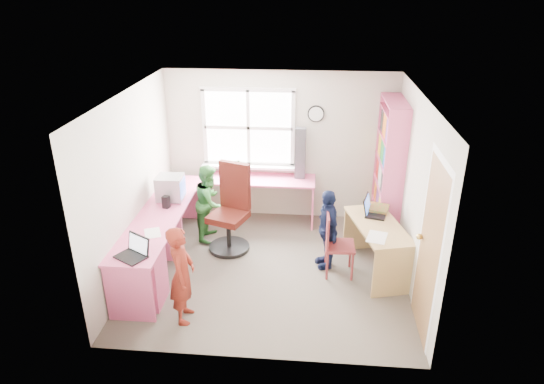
# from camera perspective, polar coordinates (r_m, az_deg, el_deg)

# --- Properties ---
(room) EXTENTS (3.64, 3.44, 2.44)m
(room) POSITION_cam_1_polar(r_m,az_deg,el_deg) (6.24, -0.02, 0.83)
(room) COLOR #4E463D
(room) RESTS_ON ground
(l_desk) EXTENTS (2.38, 2.95, 0.75)m
(l_desk) POSITION_cam_1_polar(r_m,az_deg,el_deg) (6.49, -12.08, -6.30)
(l_desk) COLOR pink
(l_desk) RESTS_ON ground
(right_desk) EXTENTS (0.85, 1.32, 0.70)m
(right_desk) POSITION_cam_1_polar(r_m,az_deg,el_deg) (6.60, 12.26, -5.24)
(right_desk) COLOR tan
(right_desk) RESTS_ON ground
(bookshelf) EXTENTS (0.30, 1.02, 2.10)m
(bookshelf) POSITION_cam_1_polar(r_m,az_deg,el_deg) (7.39, 13.52, 2.14)
(bookshelf) COLOR pink
(bookshelf) RESTS_ON ground
(swivel_chair) EXTENTS (0.76, 0.76, 1.28)m
(swivel_chair) POSITION_cam_1_polar(r_m,az_deg,el_deg) (7.02, -4.83, -2.50)
(swivel_chair) COLOR black
(swivel_chair) RESTS_ON ground
(wooden_chair) EXTENTS (0.39, 0.39, 0.88)m
(wooden_chair) POSITION_cam_1_polar(r_m,az_deg,el_deg) (6.46, 7.41, -5.83)
(wooden_chair) COLOR maroon
(wooden_chair) RESTS_ON ground
(crt_monitor) EXTENTS (0.37, 0.33, 0.36)m
(crt_monitor) POSITION_cam_1_polar(r_m,az_deg,el_deg) (7.02, -11.87, 0.48)
(crt_monitor) COLOR #96979A
(crt_monitor) RESTS_ON l_desk
(laptop_left) EXTENTS (0.43, 0.41, 0.23)m
(laptop_left) POSITION_cam_1_polar(r_m,az_deg,el_deg) (5.78, -15.92, -6.75)
(laptop_left) COLOR black
(laptop_left) RESTS_ON l_desk
(laptop_right) EXTENTS (0.38, 0.42, 0.25)m
(laptop_right) POSITION_cam_1_polar(r_m,az_deg,el_deg) (6.75, 11.74, -2.06)
(laptop_right) COLOR black
(laptop_right) RESTS_ON right_desk
(speaker_a) EXTENTS (0.10, 0.10, 0.17)m
(speaker_a) POSITION_cam_1_polar(r_m,az_deg,el_deg) (6.82, -12.36, -1.15)
(speaker_a) COLOR black
(speaker_a) RESTS_ON l_desk
(speaker_b) EXTENTS (0.11, 0.11, 0.18)m
(speaker_b) POSITION_cam_1_polar(r_m,az_deg,el_deg) (7.36, -11.24, 0.88)
(speaker_b) COLOR black
(speaker_b) RESTS_ON l_desk
(cd_tower) EXTENTS (0.17, 0.15, 0.81)m
(cd_tower) POSITION_cam_1_polar(r_m,az_deg,el_deg) (7.58, 3.36, 4.60)
(cd_tower) COLOR black
(cd_tower) RESTS_ON l_desk
(game_box) EXTENTS (0.35, 0.35, 0.06)m
(game_box) POSITION_cam_1_polar(r_m,az_deg,el_deg) (6.88, 12.33, -1.89)
(game_box) COLOR red
(game_box) RESTS_ON right_desk
(paper_a) EXTENTS (0.28, 0.32, 0.00)m
(paper_a) POSITION_cam_1_polar(r_m,az_deg,el_deg) (6.23, -13.89, -4.70)
(paper_a) COLOR silver
(paper_a) RESTS_ON l_desk
(paper_b) EXTENTS (0.31, 0.38, 0.00)m
(paper_b) POSITION_cam_1_polar(r_m,az_deg,el_deg) (6.19, 12.24, -5.21)
(paper_b) COLOR silver
(paper_b) RESTS_ON right_desk
(potted_plant) EXTENTS (0.18, 0.15, 0.32)m
(potted_plant) POSITION_cam_1_polar(r_m,az_deg,el_deg) (7.63, -4.33, 2.73)
(potted_plant) COLOR #2C6528
(potted_plant) RESTS_ON l_desk
(person_red) EXTENTS (0.32, 0.46, 1.20)m
(person_red) POSITION_cam_1_polar(r_m,az_deg,el_deg) (5.63, -10.55, -9.55)
(person_red) COLOR maroon
(person_red) RESTS_ON ground
(person_green) EXTENTS (0.48, 0.60, 1.17)m
(person_green) POSITION_cam_1_polar(r_m,az_deg,el_deg) (7.30, -7.32, -1.21)
(person_green) COLOR #2F742E
(person_green) RESTS_ON ground
(person_navy) EXTENTS (0.44, 0.71, 1.13)m
(person_navy) POSITION_cam_1_polar(r_m,az_deg,el_deg) (6.58, 6.51, -4.33)
(person_navy) COLOR #131A3C
(person_navy) RESTS_ON ground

